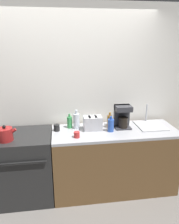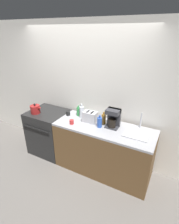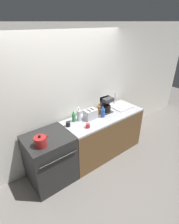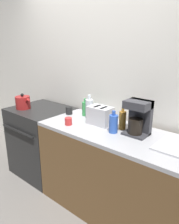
% 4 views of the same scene
% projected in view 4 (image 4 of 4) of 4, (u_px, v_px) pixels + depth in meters
% --- Properties ---
extents(ground_plane, '(12.00, 12.00, 0.00)m').
position_uv_depth(ground_plane, '(57.00, 203.00, 2.48)').
color(ground_plane, slate).
extents(wall_back, '(8.00, 0.05, 2.60)m').
position_uv_depth(wall_back, '(98.00, 81.00, 2.62)').
color(wall_back, silver).
rests_on(wall_back, ground_plane).
extents(stove, '(0.75, 0.72, 0.92)m').
position_uv_depth(stove, '(43.00, 140.00, 2.98)').
color(stove, black).
rests_on(stove, ground_plane).
extents(counter_block, '(1.72, 0.65, 0.92)m').
position_uv_depth(counter_block, '(119.00, 175.00, 2.20)').
color(counter_block, brown).
rests_on(counter_block, ground_plane).
extents(kettle, '(0.23, 0.19, 0.20)m').
position_uv_depth(kettle, '(23.00, 102.00, 2.82)').
color(kettle, maroon).
rests_on(kettle, stove).
extents(toaster, '(0.25, 0.16, 0.19)m').
position_uv_depth(toaster, '(100.00, 115.00, 2.27)').
color(toaster, '#BCBCC1').
rests_on(toaster, counter_block).
extents(coffee_maker, '(0.22, 0.19, 0.33)m').
position_uv_depth(coffee_maker, '(138.00, 117.00, 2.00)').
color(coffee_maker, '#333338').
rests_on(coffee_maker, counter_block).
extents(bottle_amber, '(0.07, 0.07, 0.22)m').
position_uv_depth(bottle_amber, '(122.00, 120.00, 2.14)').
color(bottle_amber, '#9E6B23').
rests_on(bottle_amber, counter_block).
extents(bottle_clear, '(0.08, 0.08, 0.27)m').
position_uv_depth(bottle_clear, '(89.00, 108.00, 2.45)').
color(bottle_clear, silver).
rests_on(bottle_clear, counter_block).
extents(bottle_blue, '(0.08, 0.08, 0.21)m').
position_uv_depth(bottle_blue, '(113.00, 123.00, 2.06)').
color(bottle_blue, '#2D56B7').
rests_on(bottle_blue, counter_block).
extents(bottle_green, '(0.07, 0.07, 0.20)m').
position_uv_depth(bottle_green, '(85.00, 108.00, 2.55)').
color(bottle_green, '#338C47').
rests_on(bottle_green, counter_block).
extents(cup_black, '(0.08, 0.08, 0.09)m').
position_uv_depth(cup_black, '(69.00, 110.00, 2.61)').
color(cup_black, black).
rests_on(cup_black, counter_block).
extents(cup_red, '(0.07, 0.07, 0.08)m').
position_uv_depth(cup_red, '(68.00, 121.00, 2.27)').
color(cup_red, red).
rests_on(cup_red, counter_block).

